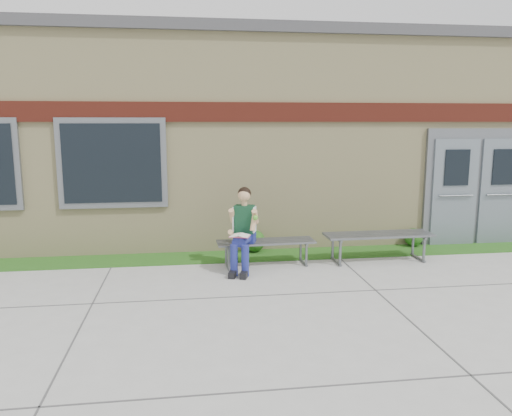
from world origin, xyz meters
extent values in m
plane|color=#9E9E99|center=(0.00, 0.00, 0.00)|extent=(80.00, 80.00, 0.00)
cube|color=#175015|center=(0.00, 2.60, 0.01)|extent=(16.00, 0.80, 0.02)
cube|color=beige|center=(0.00, 6.00, 2.00)|extent=(16.00, 6.00, 4.00)
cube|color=#3F3F42|center=(0.00, 6.00, 4.10)|extent=(16.20, 6.20, 0.20)
cube|color=maroon|center=(0.00, 2.97, 2.60)|extent=(16.00, 0.06, 0.35)
cube|color=slate|center=(-3.00, 2.96, 1.70)|extent=(1.90, 0.08, 1.60)
cube|color=black|center=(-3.00, 2.92, 1.70)|extent=(1.70, 0.04, 1.40)
cube|color=slate|center=(4.00, 2.96, 1.15)|extent=(2.20, 0.08, 2.30)
cube|color=slate|center=(3.50, 2.91, 1.05)|extent=(0.92, 0.06, 2.10)
cube|color=slate|center=(4.50, 2.91, 1.05)|extent=(0.92, 0.06, 2.10)
cube|color=slate|center=(-0.39, 2.00, 0.41)|extent=(1.68, 0.53, 0.03)
cube|color=slate|center=(-1.05, 2.00, 0.19)|extent=(0.06, 0.46, 0.38)
cube|color=slate|center=(0.28, 2.00, 0.19)|extent=(0.06, 0.46, 0.38)
cube|color=slate|center=(1.61, 2.00, 0.48)|extent=(1.91, 0.56, 0.04)
cube|color=slate|center=(0.85, 2.00, 0.22)|extent=(0.06, 0.53, 0.43)
cube|color=slate|center=(2.37, 2.00, 0.22)|extent=(0.06, 0.53, 0.43)
cube|color=navy|center=(-0.76, 1.95, 0.51)|extent=(0.40, 0.34, 0.16)
cube|color=#0D311F|center=(-0.76, 1.93, 0.83)|extent=(0.37, 0.30, 0.47)
sphere|color=tan|center=(-0.77, 1.92, 1.23)|extent=(0.27, 0.27, 0.21)
sphere|color=black|center=(-0.76, 1.94, 1.25)|extent=(0.28, 0.28, 0.22)
cylinder|color=navy|center=(-0.93, 1.73, 0.53)|extent=(0.28, 0.45, 0.15)
cylinder|color=navy|center=(-0.75, 1.67, 0.53)|extent=(0.28, 0.45, 0.15)
cylinder|color=navy|center=(-0.98, 1.49, 0.25)|extent=(0.12, 0.12, 0.51)
cylinder|color=navy|center=(-0.81, 1.44, 0.25)|extent=(0.12, 0.12, 0.51)
cube|color=black|center=(-1.01, 1.43, 0.05)|extent=(0.18, 0.28, 0.10)
cube|color=black|center=(-0.83, 1.37, 0.05)|extent=(0.18, 0.28, 0.10)
cylinder|color=tan|center=(-0.96, 1.94, 0.89)|extent=(0.16, 0.24, 0.27)
cylinder|color=tan|center=(-0.60, 1.82, 0.89)|extent=(0.16, 0.24, 0.27)
cube|color=white|center=(-0.88, 1.59, 0.63)|extent=(0.37, 0.31, 0.02)
cube|color=#B64465|center=(-0.88, 1.59, 0.62)|extent=(0.37, 0.32, 0.01)
sphere|color=#58B430|center=(-0.61, 1.67, 0.90)|extent=(0.09, 0.09, 0.09)
sphere|color=#175015|center=(-0.48, 2.85, 0.23)|extent=(0.41, 0.41, 0.41)
sphere|color=#175015|center=(2.68, 2.85, 0.20)|extent=(0.35, 0.35, 0.35)
camera|label=1|loc=(-1.68, -6.16, 2.43)|focal=35.00mm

